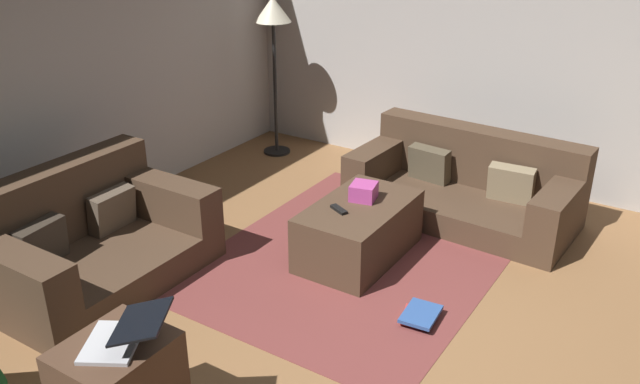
{
  "coord_description": "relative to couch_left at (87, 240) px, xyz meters",
  "views": [
    {
      "loc": [
        -2.69,
        -1.31,
        2.5
      ],
      "look_at": [
        0.56,
        0.77,
        0.75
      ],
      "focal_mm": 36.9,
      "sensor_mm": 36.0,
      "label": 1
    }
  ],
  "objects": [
    {
      "name": "laptop",
      "position": [
        -0.9,
        -1.43,
        0.33
      ],
      "size": [
        0.47,
        0.5,
        0.17
      ],
      "color": "silver",
      "rests_on": "side_table"
    },
    {
      "name": "couch_right",
      "position": [
        2.41,
        -1.88,
        -0.03
      ],
      "size": [
        0.97,
        1.88,
        0.7
      ],
      "rotation": [
        0.0,
        0.0,
        1.52
      ],
      "color": "#473323",
      "rests_on": "ground_plane"
    },
    {
      "name": "gift_box",
      "position": [
        1.38,
        -1.45,
        0.2
      ],
      "size": [
        0.22,
        0.22,
        0.12
      ],
      "primitive_type": "cube",
      "rotation": [
        0.0,
        0.0,
        0.23
      ],
      "color": "#B23F8C",
      "rests_on": "ottoman"
    },
    {
      "name": "area_rug",
      "position": [
        1.28,
        -1.47,
        -0.29
      ],
      "size": [
        2.6,
        2.0,
        0.01
      ],
      "primitive_type": "cube",
      "color": "brown",
      "rests_on": "ground_plane"
    },
    {
      "name": "tv_remote",
      "position": [
        1.11,
        -1.4,
        0.15
      ],
      "size": [
        0.11,
        0.17,
        0.02
      ],
      "primitive_type": "cube",
      "rotation": [
        0.0,
        0.0,
        -0.45
      ],
      "color": "black",
      "rests_on": "ottoman"
    },
    {
      "name": "ottoman",
      "position": [
        1.28,
        -1.47,
        -0.07
      ],
      "size": [
        0.99,
        0.59,
        0.43
      ],
      "primitive_type": "cube",
      "color": "#473323",
      "rests_on": "ground_plane"
    },
    {
      "name": "ground_plane",
      "position": [
        0.16,
        -2.26,
        -0.29
      ],
      "size": [
        6.4,
        6.4,
        0.0
      ],
      "primitive_type": "plane",
      "color": "brown"
    },
    {
      "name": "book_stack",
      "position": [
        0.77,
        -2.21,
        -0.25
      ],
      "size": [
        0.3,
        0.26,
        0.06
      ],
      "color": "#B7332D",
      "rests_on": "ground_plane"
    },
    {
      "name": "couch_left",
      "position": [
        0.0,
        0.0,
        0.0
      ],
      "size": [
        1.52,
        1.0,
        0.78
      ],
      "rotation": [
        0.0,
        0.0,
        3.14
      ],
      "color": "#473323",
      "rests_on": "ground_plane"
    },
    {
      "name": "rear_partition",
      "position": [
        0.16,
        0.88,
        1.01
      ],
      "size": [
        6.4,
        0.12,
        2.6
      ],
      "primitive_type": "cube",
      "color": "#BCB7B2",
      "rests_on": "ground_plane"
    },
    {
      "name": "corner_partition",
      "position": [
        3.3,
        -2.26,
        1.01
      ],
      "size": [
        0.12,
        6.4,
        2.6
      ],
      "primitive_type": "cube",
      "color": "#B5B0AB",
      "rests_on": "ground_plane"
    },
    {
      "name": "corner_lamp",
      "position": [
        2.73,
        0.34,
        1.07
      ],
      "size": [
        0.36,
        0.36,
        1.6
      ],
      "color": "black",
      "rests_on": "ground_plane"
    }
  ]
}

